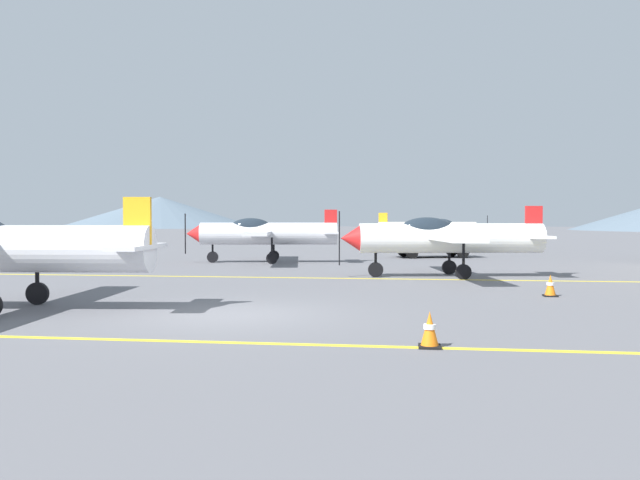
% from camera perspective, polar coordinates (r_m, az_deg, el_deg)
% --- Properties ---
extents(ground_plane, '(400.00, 400.00, 0.00)m').
position_cam_1_polar(ground_plane, '(14.01, -8.23, -6.68)').
color(ground_plane, slate).
extents(apron_line_near, '(80.00, 0.16, 0.01)m').
position_cam_1_polar(apron_line_near, '(11.13, -12.60, -8.89)').
color(apron_line_near, yellow).
rests_on(apron_line_near, ground_plane).
extents(apron_line_far, '(80.00, 0.16, 0.01)m').
position_cam_1_polar(apron_line_far, '(22.65, -2.06, -3.42)').
color(apron_line_far, yellow).
rests_on(apron_line_far, ground_plane).
extents(airplane_mid, '(7.54, 8.64, 2.58)m').
position_cam_1_polar(airplane_mid, '(23.30, 11.02, 0.26)').
color(airplane_mid, white).
rests_on(airplane_mid, ground_plane).
extents(airplane_far, '(7.54, 8.64, 2.58)m').
position_cam_1_polar(airplane_far, '(30.87, -5.17, 0.65)').
color(airplane_far, silver).
rests_on(airplane_far, ground_plane).
extents(airplane_back, '(7.51, 8.64, 2.58)m').
position_cam_1_polar(airplane_back, '(44.17, 9.97, 0.97)').
color(airplane_back, silver).
rests_on(airplane_back, ground_plane).
extents(car_sedan, '(4.62, 2.85, 1.62)m').
position_cam_1_polar(car_sedan, '(35.64, 10.17, -0.20)').
color(car_sedan, black).
rests_on(car_sedan, ground_plane).
extents(traffic_cone_front, '(0.36, 0.36, 0.59)m').
position_cam_1_polar(traffic_cone_front, '(10.46, 9.85, -7.99)').
color(traffic_cone_front, black).
rests_on(traffic_cone_front, ground_plane).
extents(traffic_cone_side, '(0.36, 0.36, 0.59)m').
position_cam_1_polar(traffic_cone_side, '(18.23, 20.04, -3.90)').
color(traffic_cone_side, black).
rests_on(traffic_cone_side, ground_plane).
extents(hill_left, '(55.06, 55.06, 8.71)m').
position_cam_1_polar(hill_left, '(183.24, -14.21, 2.45)').
color(hill_left, slate).
rests_on(hill_left, ground_plane).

